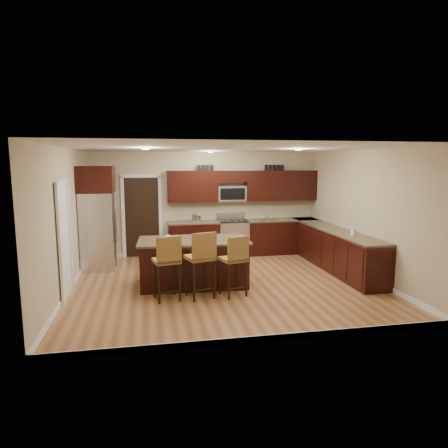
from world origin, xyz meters
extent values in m
plane|color=#99663C|center=(0.00, 0.00, 0.00)|extent=(6.00, 6.00, 0.00)
plane|color=silver|center=(0.00, 0.00, 2.70)|extent=(6.00, 6.00, 0.00)
plane|color=tan|center=(0.00, 2.75, 1.35)|extent=(6.00, 0.00, 6.00)
plane|color=tan|center=(-3.00, 0.00, 1.35)|extent=(0.00, 5.50, 5.50)
plane|color=tan|center=(3.00, 0.00, 1.35)|extent=(0.00, 5.50, 5.50)
cube|color=black|center=(-0.35, 2.45, 0.44)|extent=(1.30, 0.60, 0.88)
cube|color=black|center=(2.03, 2.45, 0.44)|extent=(1.94, 0.60, 0.88)
cube|color=black|center=(2.70, 0.48, 0.44)|extent=(0.60, 3.35, 0.88)
cube|color=brown|center=(-0.35, 2.45, 0.90)|extent=(1.30, 0.63, 0.04)
cube|color=brown|center=(2.03, 2.45, 0.90)|extent=(1.94, 0.63, 0.04)
cube|color=brown|center=(2.70, 0.48, 0.90)|extent=(0.63, 3.35, 0.04)
cube|color=black|center=(-0.35, 2.58, 1.82)|extent=(1.30, 0.33, 0.80)
cube|color=black|center=(2.03, 2.58, 1.82)|extent=(1.94, 0.33, 0.80)
cube|color=black|center=(0.68, 2.58, 2.07)|extent=(0.76, 0.33, 0.30)
cube|color=silver|center=(0.68, 2.45, 0.45)|extent=(0.76, 0.64, 0.90)
cube|color=black|center=(0.68, 2.45, 0.91)|extent=(0.76, 0.60, 0.03)
cube|color=black|center=(0.68, 2.15, 0.45)|extent=(0.65, 0.01, 0.45)
cube|color=silver|center=(0.68, 2.72, 1.02)|extent=(0.76, 0.05, 0.18)
cube|color=silver|center=(0.68, 2.60, 1.62)|extent=(0.76, 0.31, 0.40)
cube|color=black|center=(-1.65, 2.73, 1.03)|extent=(0.85, 0.03, 2.06)
cube|color=white|center=(-2.98, -0.30, 1.02)|extent=(0.03, 0.80, 2.04)
cube|color=black|center=(-0.62, 0.04, 0.44)|extent=(2.10, 1.12, 0.88)
cube|color=brown|center=(-0.62, 0.04, 0.90)|extent=(2.21, 1.22, 0.04)
cube|color=black|center=(-0.62, 0.04, 0.04)|extent=(2.02, 1.04, 0.09)
cube|color=olive|center=(-1.19, -0.74, 0.71)|extent=(0.52, 0.52, 0.06)
cube|color=olive|center=(-1.15, -0.93, 0.94)|extent=(0.44, 0.13, 0.47)
cylinder|color=black|center=(-1.38, -0.93, 0.34)|extent=(0.04, 0.04, 0.68)
cylinder|color=black|center=(-1.01, -0.93, 0.34)|extent=(0.04, 0.04, 0.68)
cylinder|color=black|center=(-1.38, -0.55, 0.34)|extent=(0.04, 0.04, 0.68)
cylinder|color=black|center=(-1.01, -0.55, 0.34)|extent=(0.04, 0.04, 0.68)
cube|color=olive|center=(-0.60, -0.74, 0.74)|extent=(0.56, 0.56, 0.07)
cube|color=olive|center=(-0.54, -0.94, 0.98)|extent=(0.45, 0.17, 0.49)
cylinder|color=black|center=(-0.79, -0.94, 0.35)|extent=(0.04, 0.04, 0.71)
cylinder|color=black|center=(-0.40, -0.94, 0.35)|extent=(0.04, 0.04, 0.71)
cylinder|color=black|center=(-0.79, -0.54, 0.35)|extent=(0.04, 0.04, 0.71)
cylinder|color=black|center=(-0.40, -0.54, 0.35)|extent=(0.04, 0.04, 0.71)
cube|color=olive|center=(0.01, -0.74, 0.68)|extent=(0.53, 0.53, 0.06)
cube|color=olive|center=(0.07, -0.92, 0.90)|extent=(0.41, 0.16, 0.45)
cylinder|color=black|center=(-0.17, -0.92, 0.33)|extent=(0.04, 0.04, 0.65)
cylinder|color=black|center=(0.19, -0.92, 0.33)|extent=(0.04, 0.04, 0.65)
cylinder|color=black|center=(-0.17, -0.56, 0.33)|extent=(0.04, 0.04, 0.65)
cylinder|color=black|center=(0.19, -0.56, 0.33)|extent=(0.04, 0.04, 0.65)
cube|color=silver|center=(-2.62, 1.69, 0.88)|extent=(0.72, 0.88, 1.76)
cube|color=black|center=(-2.26, 1.69, 0.88)|extent=(0.01, 0.02, 1.67)
cylinder|color=silver|center=(-2.23, 1.61, 0.97)|extent=(0.02, 0.02, 0.78)
cylinder|color=silver|center=(-2.23, 1.77, 0.97)|extent=(0.02, 0.02, 0.78)
cube|color=black|center=(-2.62, 1.69, 2.06)|extent=(0.78, 0.94, 0.59)
cube|color=brown|center=(0.17, 1.20, 0.01)|extent=(0.83, 0.58, 0.01)
imported|color=silver|center=(1.58, 2.45, 0.96)|extent=(0.37, 0.37, 0.08)
imported|color=#B2B2B2|center=(2.70, -0.16, 1.01)|extent=(0.09, 0.09, 0.18)
cylinder|color=silver|center=(-0.33, 2.45, 1.02)|extent=(0.12, 0.12, 0.20)
cylinder|color=silver|center=(-0.21, 2.45, 1.00)|extent=(0.11, 0.11, 0.15)
cylinder|color=white|center=(-1.12, 0.04, 0.97)|extent=(0.10, 0.10, 0.10)
camera|label=1|loc=(-1.48, -7.67, 2.41)|focal=32.00mm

